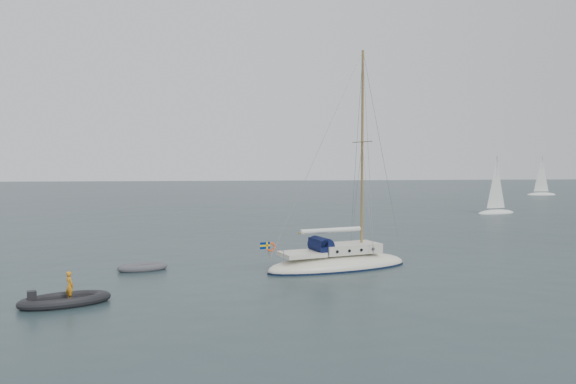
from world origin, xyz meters
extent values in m
plane|color=black|center=(0.00, 0.00, 0.00)|extent=(300.00, 300.00, 0.00)
ellipsoid|color=beige|center=(0.60, -0.79, 0.15)|extent=(8.81, 2.74, 1.47)
cube|color=beige|center=(1.29, -0.79, 1.16)|extent=(3.52, 1.86, 0.54)
cube|color=beige|center=(-1.75, -0.79, 1.00)|extent=(2.35, 1.86, 0.24)
cylinder|color=#0A1033|center=(-0.53, -0.79, 1.42)|extent=(0.94, 1.62, 0.94)
cube|color=#0A1033|center=(-0.72, -0.79, 1.62)|extent=(0.44, 1.62, 0.39)
cylinder|color=brown|center=(2.17, -0.79, 6.76)|extent=(0.15, 0.15, 11.75)
cylinder|color=brown|center=(2.17, -0.79, 7.34)|extent=(0.05, 2.15, 0.05)
cylinder|color=brown|center=(0.11, -0.79, 2.20)|extent=(4.11, 0.10, 0.10)
cylinder|color=silver|center=(0.11, -0.79, 2.25)|extent=(3.82, 0.27, 0.27)
cylinder|color=#93939B|center=(-3.32, -0.79, 1.42)|extent=(0.04, 2.15, 0.04)
torus|color=#FF4911|center=(-3.36, -0.20, 1.42)|extent=(0.53, 0.10, 0.53)
cylinder|color=brown|center=(-3.66, -0.79, 1.32)|extent=(0.03, 0.03, 0.88)
cube|color=#00195B|center=(-3.95, -0.79, 1.62)|extent=(0.59, 0.02, 0.37)
cube|color=#F8BE01|center=(-3.95, -0.79, 1.62)|extent=(0.61, 0.03, 0.09)
cube|color=#F8BE01|center=(-3.84, -0.79, 1.62)|extent=(0.09, 0.03, 0.39)
cylinder|color=black|center=(0.01, 0.15, 1.16)|extent=(0.18, 0.06, 0.18)
cylinder|color=black|center=(0.01, -1.73, 1.16)|extent=(0.18, 0.06, 0.18)
cylinder|color=black|center=(0.80, 0.15, 1.16)|extent=(0.18, 0.06, 0.18)
cylinder|color=black|center=(0.80, -1.73, 1.16)|extent=(0.18, 0.06, 0.18)
cylinder|color=black|center=(1.58, 0.15, 1.16)|extent=(0.18, 0.06, 0.18)
cylinder|color=black|center=(1.58, -1.73, 1.16)|extent=(0.18, 0.06, 0.18)
cylinder|color=black|center=(2.36, 0.15, 1.16)|extent=(0.18, 0.06, 0.18)
cylinder|color=black|center=(2.36, -1.73, 1.16)|extent=(0.18, 0.06, 0.18)
cube|color=#515257|center=(-10.58, -0.06, 0.12)|extent=(1.71, 0.70, 0.10)
cube|color=black|center=(-12.83, -7.52, 0.14)|extent=(2.41, 1.00, 0.12)
cube|color=black|center=(-14.14, -7.52, 0.45)|extent=(0.35, 0.35, 0.60)
imported|color=orange|center=(-12.63, -7.52, 0.81)|extent=(0.42, 0.53, 1.26)
ellipsoid|color=silver|center=(52.32, 64.53, 0.05)|extent=(5.75, 1.92, 0.96)
cylinder|color=#93939B|center=(52.32, 64.53, 3.83)|extent=(0.10, 0.10, 6.71)
cone|color=silver|center=(52.28, 64.53, 3.83)|extent=(3.07, 3.07, 6.23)
ellipsoid|color=silver|center=(26.28, 30.69, 0.05)|extent=(5.44, 1.81, 0.91)
cylinder|color=#93939B|center=(26.28, 30.69, 3.63)|extent=(0.09, 0.09, 6.34)
cone|color=silver|center=(26.24, 30.69, 3.63)|extent=(2.90, 2.90, 5.89)
camera|label=1|loc=(-6.03, -32.42, 6.19)|focal=35.00mm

